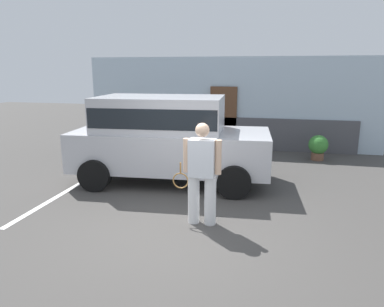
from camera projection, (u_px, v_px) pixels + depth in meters
name	position (u px, v px, depth m)	size (l,w,h in m)	color
ground_plane	(178.00, 229.00, 6.08)	(40.00, 40.00, 0.00)	#423F3D
parking_stripe_0	(71.00, 188.00, 8.14)	(0.12, 4.40, 0.01)	silver
house_frontage	(229.00, 106.00, 12.11)	(9.94, 0.40, 3.07)	silver
parked_suv	(167.00, 135.00, 8.43)	(4.72, 2.42, 2.05)	#B7B7BC
tennis_player_man	(202.00, 173.00, 6.11)	(0.92, 0.29, 1.80)	white
potted_plant_by_porch	(318.00, 146.00, 10.60)	(0.57, 0.57, 0.75)	brown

